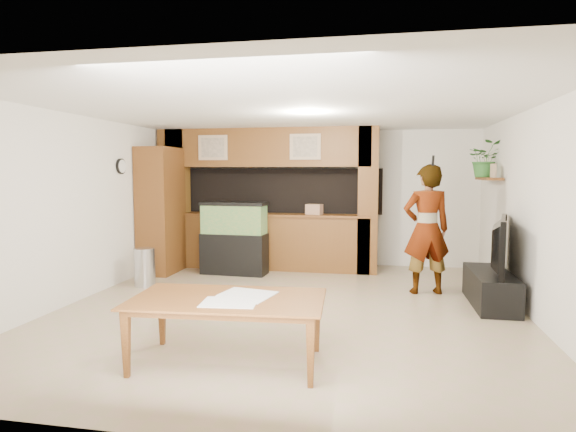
% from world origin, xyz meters
% --- Properties ---
extents(floor, '(6.50, 6.50, 0.00)m').
position_xyz_m(floor, '(0.00, 0.00, 0.00)').
color(floor, tan).
rests_on(floor, ground).
extents(ceiling, '(6.50, 6.50, 0.00)m').
position_xyz_m(ceiling, '(0.00, 0.00, 2.60)').
color(ceiling, white).
rests_on(ceiling, wall_back).
extents(wall_back, '(6.00, 0.00, 6.00)m').
position_xyz_m(wall_back, '(0.00, 3.25, 1.30)').
color(wall_back, silver).
rests_on(wall_back, floor).
extents(wall_left, '(0.00, 6.50, 6.50)m').
position_xyz_m(wall_left, '(-3.00, 0.00, 1.30)').
color(wall_left, silver).
rests_on(wall_left, floor).
extents(wall_right, '(0.00, 6.50, 6.50)m').
position_xyz_m(wall_right, '(3.00, 0.00, 1.30)').
color(wall_right, silver).
rests_on(wall_right, floor).
extents(partition, '(4.20, 0.99, 2.60)m').
position_xyz_m(partition, '(-0.95, 2.64, 1.31)').
color(partition, brown).
rests_on(partition, floor).
extents(wall_clock, '(0.05, 0.25, 0.25)m').
position_xyz_m(wall_clock, '(-2.97, 1.00, 1.90)').
color(wall_clock, black).
rests_on(wall_clock, wall_left).
extents(wall_shelf, '(0.25, 0.90, 0.04)m').
position_xyz_m(wall_shelf, '(2.85, 1.95, 1.70)').
color(wall_shelf, brown).
rests_on(wall_shelf, wall_right).
extents(pantry_cabinet, '(0.56, 0.92, 2.24)m').
position_xyz_m(pantry_cabinet, '(-2.70, 1.85, 1.12)').
color(pantry_cabinet, brown).
rests_on(pantry_cabinet, floor).
extents(trash_can, '(0.33, 0.33, 0.61)m').
position_xyz_m(trash_can, '(-2.50, 0.80, 0.30)').
color(trash_can, '#B2B2B7').
rests_on(trash_can, floor).
extents(aquarium, '(1.16, 0.43, 1.28)m').
position_xyz_m(aquarium, '(-1.37, 1.95, 0.63)').
color(aquarium, black).
rests_on(aquarium, floor).
extents(tv_stand, '(0.50, 1.38, 0.46)m').
position_xyz_m(tv_stand, '(2.65, 0.65, 0.23)').
color(tv_stand, black).
rests_on(tv_stand, floor).
extents(television, '(0.48, 1.30, 0.75)m').
position_xyz_m(television, '(2.65, 0.65, 0.83)').
color(television, black).
rests_on(television, tv_stand).
extents(photo_frame, '(0.06, 0.16, 0.21)m').
position_xyz_m(photo_frame, '(2.85, 1.66, 1.83)').
color(photo_frame, tan).
rests_on(photo_frame, wall_shelf).
extents(potted_plant, '(0.54, 0.47, 0.60)m').
position_xyz_m(potted_plant, '(2.82, 2.14, 2.02)').
color(potted_plant, '#2E692A').
rests_on(potted_plant, wall_shelf).
extents(person, '(0.79, 0.61, 1.92)m').
position_xyz_m(person, '(1.84, 1.16, 0.96)').
color(person, '#91774F').
rests_on(person, floor).
extents(microphone, '(0.04, 0.10, 0.16)m').
position_xyz_m(microphone, '(1.89, 1.00, 1.96)').
color(microphone, black).
rests_on(microphone, person).
extents(dining_table, '(1.86, 1.12, 0.63)m').
position_xyz_m(dining_table, '(-0.23, -1.98, 0.32)').
color(dining_table, brown).
rests_on(dining_table, floor).
extents(newspaper_a, '(0.55, 0.45, 0.01)m').
position_xyz_m(newspaper_a, '(-0.10, -1.89, 0.64)').
color(newspaper_a, silver).
rests_on(newspaper_a, dining_table).
extents(newspaper_b, '(0.52, 0.40, 0.01)m').
position_xyz_m(newspaper_b, '(-0.17, -2.11, 0.64)').
color(newspaper_b, silver).
rests_on(newspaper_b, dining_table).
extents(newspaper_c, '(0.56, 0.46, 0.01)m').
position_xyz_m(newspaper_c, '(-0.08, -1.78, 0.64)').
color(newspaper_c, silver).
rests_on(newspaper_c, dining_table).
extents(counter_box, '(0.32, 0.25, 0.19)m').
position_xyz_m(counter_box, '(-0.01, 2.45, 1.13)').
color(counter_box, '#A27558').
rests_on(counter_box, partition).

